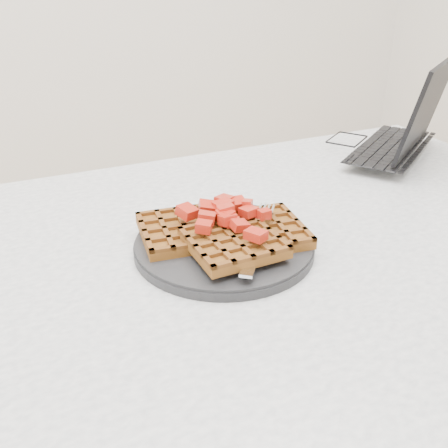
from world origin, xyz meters
The scene contains 6 objects.
table centered at (0.00, 0.00, 0.64)m, with size 1.20×0.80×0.75m.
plate centered at (-0.05, 0.02, 0.76)m, with size 0.25×0.25×0.02m, color black.
waffles centered at (-0.05, 0.01, 0.78)m, with size 0.23×0.20×0.03m.
strawberry_pile centered at (-0.05, 0.02, 0.80)m, with size 0.15×0.15×0.02m, color #900900, non-canonical shape.
fork centered at (-0.02, -0.02, 0.77)m, with size 0.02×0.18×0.02m, color silver, non-canonical shape.
laptop centered at (0.41, 0.24, 0.78)m, with size 0.35×0.33×0.20m.
Camera 1 is at (-0.30, -0.53, 1.10)m, focal length 40.00 mm.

